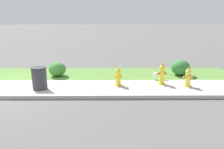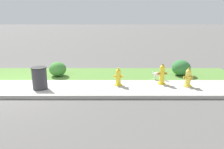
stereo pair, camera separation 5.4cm
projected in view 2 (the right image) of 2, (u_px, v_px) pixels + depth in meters
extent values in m
plane|color=#5B5956|center=(8.00, 88.00, 7.75)|extent=(120.00, 120.00, 0.00)
cube|color=#BCB7AD|center=(8.00, 88.00, 7.75)|extent=(18.00, 1.88, 0.01)
cube|color=#568438|center=(29.00, 74.00, 9.67)|extent=(18.00, 2.10, 0.01)
cylinder|color=yellow|center=(118.00, 85.00, 8.02)|extent=(0.27, 0.27, 0.05)
cylinder|color=yellow|center=(118.00, 78.00, 7.95)|extent=(0.18, 0.18, 0.48)
sphere|color=yellow|center=(118.00, 72.00, 7.89)|extent=(0.19, 0.19, 0.19)
cube|color=yellow|center=(118.00, 69.00, 7.86)|extent=(0.06, 0.06, 0.06)
cylinder|color=yellow|center=(115.00, 76.00, 7.95)|extent=(0.10, 0.10, 0.09)
cylinder|color=yellow|center=(122.00, 76.00, 7.93)|extent=(0.10, 0.10, 0.09)
cylinder|color=yellow|center=(118.00, 75.00, 8.07)|extent=(0.13, 0.11, 0.12)
cylinder|color=yellow|center=(187.00, 86.00, 7.90)|extent=(0.30, 0.30, 0.05)
cylinder|color=yellow|center=(188.00, 79.00, 7.83)|extent=(0.19, 0.19, 0.50)
sphere|color=yellow|center=(189.00, 72.00, 7.77)|extent=(0.20, 0.20, 0.20)
cube|color=#B29323|center=(189.00, 69.00, 7.74)|extent=(0.07, 0.07, 0.06)
cylinder|color=#B29323|center=(192.00, 77.00, 7.84)|extent=(0.11, 0.11, 0.09)
cylinder|color=#B29323|center=(185.00, 77.00, 7.79)|extent=(0.11, 0.11, 0.09)
cylinder|color=#B29323|center=(190.00, 78.00, 7.68)|extent=(0.14, 0.12, 0.12)
cylinder|color=yellow|center=(161.00, 83.00, 8.18)|extent=(0.28, 0.28, 0.05)
cylinder|color=yellow|center=(162.00, 75.00, 8.10)|extent=(0.18, 0.18, 0.59)
sphere|color=yellow|center=(162.00, 68.00, 8.02)|extent=(0.19, 0.19, 0.19)
cube|color=olive|center=(163.00, 65.00, 7.99)|extent=(0.06, 0.06, 0.06)
cylinder|color=olive|center=(158.00, 74.00, 8.07)|extent=(0.10, 0.10, 0.09)
cylinder|color=olive|center=(166.00, 73.00, 8.09)|extent=(0.10, 0.10, 0.09)
cylinder|color=olive|center=(161.00, 73.00, 8.22)|extent=(0.13, 0.11, 0.12)
ellipsoid|color=white|center=(157.00, 74.00, 8.69)|extent=(0.36, 0.21, 0.19)
sphere|color=white|center=(163.00, 74.00, 8.67)|extent=(0.15, 0.15, 0.15)
sphere|color=black|center=(165.00, 74.00, 8.66)|extent=(0.03, 0.03, 0.03)
cone|color=white|center=(163.00, 71.00, 8.68)|extent=(0.06, 0.06, 0.07)
cone|color=white|center=(163.00, 71.00, 8.60)|extent=(0.06, 0.06, 0.07)
cylinder|color=white|center=(160.00, 78.00, 8.77)|extent=(0.05, 0.05, 0.14)
cylinder|color=white|center=(160.00, 79.00, 8.67)|extent=(0.05, 0.05, 0.14)
cylinder|color=white|center=(154.00, 78.00, 8.78)|extent=(0.05, 0.05, 0.14)
cylinder|color=white|center=(155.00, 78.00, 8.69)|extent=(0.05, 0.05, 0.14)
cylinder|color=white|center=(153.00, 73.00, 8.68)|extent=(0.04, 0.04, 0.10)
cylinder|color=#333338|center=(39.00, 79.00, 7.54)|extent=(0.50, 0.50, 0.75)
cylinder|color=black|center=(39.00, 68.00, 7.44)|extent=(0.53, 0.53, 0.03)
ellipsoid|color=#337538|center=(181.00, 68.00, 9.34)|extent=(0.78, 0.78, 0.66)
ellipsoid|color=#3D7F33|center=(58.00, 69.00, 9.22)|extent=(0.71, 0.71, 0.60)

